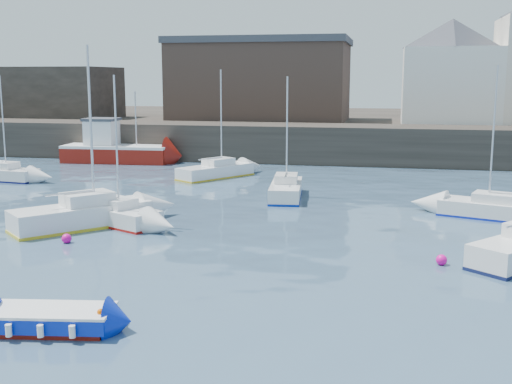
% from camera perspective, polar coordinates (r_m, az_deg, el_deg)
% --- Properties ---
extents(water, '(220.00, 220.00, 0.00)m').
position_cam_1_polar(water, '(19.35, -7.43, -10.57)').
color(water, '#2D4760').
rests_on(water, ground).
extents(quay_wall, '(90.00, 5.00, 3.00)m').
position_cam_1_polar(quay_wall, '(52.68, 5.15, 4.33)').
color(quay_wall, '#28231E').
rests_on(quay_wall, ground).
extents(land_strip, '(90.00, 32.00, 2.80)m').
position_cam_1_polar(land_strip, '(70.53, 6.88, 5.69)').
color(land_strip, '#28231E').
rests_on(land_strip, ground).
extents(bldg_east_d, '(11.14, 11.14, 8.95)m').
position_cam_1_polar(bldg_east_d, '(58.76, 16.91, 10.27)').
color(bldg_east_d, white).
rests_on(bldg_east_d, land_strip).
extents(warehouse, '(16.40, 10.40, 7.60)m').
position_cam_1_polar(warehouse, '(61.26, 0.46, 9.98)').
color(warehouse, '#3D2D26').
rests_on(warehouse, land_strip).
extents(bldg_west, '(14.00, 8.00, 5.00)m').
position_cam_1_polar(bldg_west, '(68.20, -18.36, 8.38)').
color(bldg_west, '#353028').
rests_on(bldg_west, land_strip).
extents(blue_dinghy, '(3.52, 2.02, 0.64)m').
position_cam_1_polar(blue_dinghy, '(18.63, -17.72, -10.67)').
color(blue_dinghy, maroon).
rests_on(blue_dinghy, ground).
extents(fishing_boat, '(8.78, 3.67, 5.72)m').
position_cam_1_polar(fishing_boat, '(53.59, -12.48, 3.81)').
color(fishing_boat, maroon).
rests_on(fishing_boat, ground).
extents(sailboat_a, '(5.72, 6.10, 8.25)m').
position_cam_1_polar(sailboat_a, '(30.60, -15.17, -1.97)').
color(sailboat_a, white).
rests_on(sailboat_a, ground).
extents(sailboat_b, '(5.59, 3.96, 6.93)m').
position_cam_1_polar(sailboat_b, '(31.11, -12.65, -1.90)').
color(sailboat_b, white).
rests_on(sailboat_b, ground).
extents(sailboat_d, '(6.09, 3.62, 7.40)m').
position_cam_1_polar(sailboat_d, '(33.54, 20.85, -1.46)').
color(sailboat_d, white).
rests_on(sailboat_d, ground).
extents(sailboat_e, '(5.56, 2.38, 6.94)m').
position_cam_1_polar(sailboat_e, '(46.28, -21.77, 1.53)').
color(sailboat_e, white).
rests_on(sailboat_e, ground).
extents(sailboat_f, '(2.24, 5.43, 6.87)m').
position_cam_1_polar(sailboat_f, '(36.81, 2.68, 0.24)').
color(sailboat_f, white).
rests_on(sailboat_f, ground).
extents(sailboat_h, '(4.69, 5.75, 7.34)m').
position_cam_1_polar(sailboat_h, '(44.26, -3.59, 1.91)').
color(sailboat_h, white).
rests_on(sailboat_h, ground).
extents(buoy_near, '(0.41, 0.41, 0.41)m').
position_cam_1_polar(buoy_near, '(28.01, -16.47, -4.36)').
color(buoy_near, '#E6078D').
rests_on(buoy_near, ground).
extents(buoy_mid, '(0.41, 0.41, 0.41)m').
position_cam_1_polar(buoy_mid, '(24.78, 16.14, -6.23)').
color(buoy_mid, '#E6078D').
rests_on(buoy_mid, ground).
extents(buoy_far, '(0.39, 0.39, 0.39)m').
position_cam_1_polar(buoy_far, '(36.51, 2.79, -0.62)').
color(buoy_far, '#E6078D').
rests_on(buoy_far, ground).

